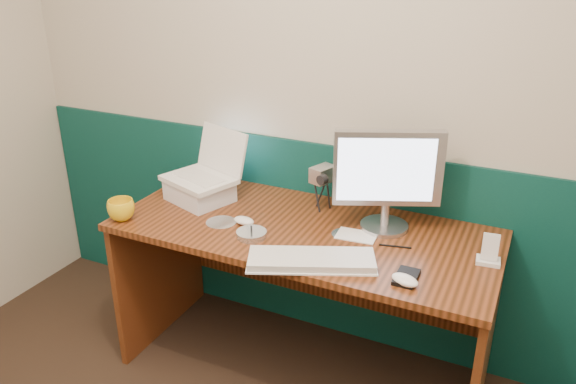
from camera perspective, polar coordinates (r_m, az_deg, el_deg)
The scene contains 19 objects.
back_wall at distance 2.51m, azimuth 5.77°, elevation 10.06°, with size 3.50×0.04×2.50m, color #BCB39F.
wainscot at distance 2.76m, azimuth 5.07°, elevation -5.31°, with size 3.48×0.02×1.00m, color #083533.
desk at distance 2.55m, azimuth 1.47°, elevation -11.15°, with size 1.60×0.70×0.75m, color #3B1C0A.
laptop_riser at distance 2.63m, azimuth -8.97°, elevation 0.10°, with size 0.27×0.23×0.09m, color silver.
laptop at distance 2.57m, azimuth -9.21°, elevation 3.69°, with size 0.31×0.24×0.26m, color white, non-canonical shape.
monitor at distance 2.30m, azimuth 10.08°, elevation 1.21°, with size 0.44×0.12×0.44m, color #ACABB0, non-canonical shape.
keyboard at distance 2.09m, azimuth 2.40°, elevation -6.99°, with size 0.47×0.16×0.03m, color silver.
mouse_right at distance 2.01m, azimuth 11.78°, elevation -8.74°, with size 0.10×0.06×0.03m, color white.
mouse_left at distance 2.39m, azimuth -4.50°, elevation -2.92°, with size 0.10×0.06×0.03m, color white.
mug at distance 2.52m, azimuth -16.59°, elevation -1.74°, with size 0.12×0.12×0.09m, color yellow.
camcorder at distance 2.49m, azimuth 3.53°, elevation 0.37°, with size 0.09×0.13×0.20m, color silver, non-canonical shape.
cd_spindle at distance 2.28m, azimuth -3.73°, elevation -4.30°, with size 0.12×0.12×0.03m, color silver.
cd_loose_a at distance 2.42m, azimuth -6.80°, elevation -3.06°, with size 0.13×0.13×0.00m, color silver.
cd_loose_b at distance 2.32m, azimuth 5.75°, elevation -4.25°, with size 0.11×0.11×0.00m, color #ADB2BD.
pen at distance 2.25m, azimuth 10.85°, elevation -5.43°, with size 0.01×0.01×0.12m, color black.
papers at distance 2.31m, azimuth 6.96°, elevation -4.42°, with size 0.16×0.11×0.00m, color white.
dock at distance 2.23m, azimuth 19.66°, elevation -6.62°, with size 0.09×0.06×0.02m, color white.
music_player at distance 2.20m, azimuth 19.86°, elevation -5.28°, with size 0.06×0.01×0.10m, color silver.
pda at distance 2.05m, azimuth 11.93°, elevation -8.46°, with size 0.07×0.13×0.01m, color black.
Camera 1 is at (0.82, -0.55, 1.82)m, focal length 35.00 mm.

